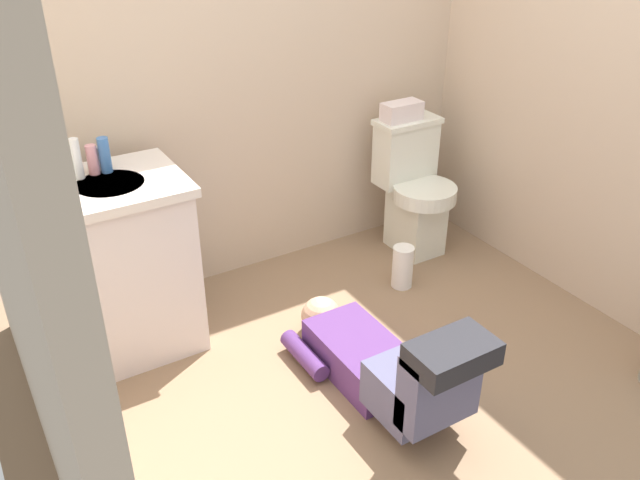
# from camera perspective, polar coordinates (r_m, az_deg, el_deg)

# --- Properties ---
(ground_plane) EXTENTS (2.98, 3.10, 0.04)m
(ground_plane) POSITION_cam_1_polar(r_m,az_deg,el_deg) (3.04, 4.00, -10.95)
(ground_plane) COLOR #896B50
(wall_back) EXTENTS (2.64, 0.08, 2.40)m
(wall_back) POSITION_cam_1_polar(r_m,az_deg,el_deg) (3.35, -6.33, 16.34)
(wall_back) COLOR #C8B096
(wall_back) RESTS_ON ground_plane
(wall_right) EXTENTS (0.08, 2.10, 2.40)m
(wall_right) POSITION_cam_1_polar(r_m,az_deg,el_deg) (3.33, 23.79, 14.06)
(wall_right) COLOR #C8B096
(wall_right) RESTS_ON ground_plane
(toilet) EXTENTS (0.36, 0.46, 0.75)m
(toilet) POSITION_cam_1_polar(r_m,az_deg,el_deg) (3.78, 8.01, 4.38)
(toilet) COLOR silver
(toilet) RESTS_ON ground_plane
(vanity_cabinet) EXTENTS (0.60, 0.52, 0.82)m
(vanity_cabinet) POSITION_cam_1_polar(r_m,az_deg,el_deg) (3.04, -16.59, -2.05)
(vanity_cabinet) COLOR silver
(vanity_cabinet) RESTS_ON ground_plane
(faucet) EXTENTS (0.02, 0.02, 0.10)m
(faucet) POSITION_cam_1_polar(r_m,az_deg,el_deg) (2.97, -18.57, 6.61)
(faucet) COLOR silver
(faucet) RESTS_ON vanity_cabinet
(person_plumber) EXTENTS (0.38, 1.06, 0.52)m
(person_plumber) POSITION_cam_1_polar(r_m,az_deg,el_deg) (2.77, 5.59, -10.50)
(person_plumber) COLOR #512D6B
(person_plumber) RESTS_ON ground_plane
(tissue_box) EXTENTS (0.22, 0.11, 0.10)m
(tissue_box) POSITION_cam_1_polar(r_m,az_deg,el_deg) (3.66, 7.03, 10.90)
(tissue_box) COLOR silver
(tissue_box) RESTS_ON toilet
(soap_dispenser) EXTENTS (0.06, 0.06, 0.17)m
(soap_dispenser) POSITION_cam_1_polar(r_m,az_deg,el_deg) (2.92, -22.11, 5.93)
(soap_dispenser) COLOR #368E57
(soap_dispenser) RESTS_ON vanity_cabinet
(bottle_white) EXTENTS (0.04, 0.04, 0.17)m
(bottle_white) POSITION_cam_1_polar(r_m,az_deg,el_deg) (2.90, -20.17, 6.55)
(bottle_white) COLOR silver
(bottle_white) RESTS_ON vanity_cabinet
(bottle_pink) EXTENTS (0.05, 0.05, 0.13)m
(bottle_pink) POSITION_cam_1_polar(r_m,az_deg,el_deg) (2.94, -18.93, 6.54)
(bottle_pink) COLOR pink
(bottle_pink) RESTS_ON vanity_cabinet
(bottle_blue) EXTENTS (0.05, 0.05, 0.15)m
(bottle_blue) POSITION_cam_1_polar(r_m,az_deg,el_deg) (2.93, -17.98, 6.94)
(bottle_blue) COLOR #396BB2
(bottle_blue) RESTS_ON vanity_cabinet
(paper_towel_roll) EXTENTS (0.11, 0.11, 0.23)m
(paper_towel_roll) POSITION_cam_1_polar(r_m,az_deg,el_deg) (3.51, 7.10, -2.29)
(paper_towel_roll) COLOR white
(paper_towel_roll) RESTS_ON ground_plane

